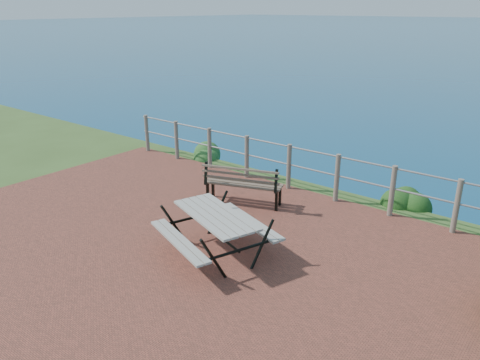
# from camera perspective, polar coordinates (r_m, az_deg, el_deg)

# --- Properties ---
(ground) EXTENTS (10.00, 7.00, 0.12)m
(ground) POSITION_cam_1_polar(r_m,az_deg,el_deg) (7.98, -7.39, -8.03)
(ground) COLOR brown
(ground) RESTS_ON ground
(safety_railing) EXTENTS (9.40, 0.10, 1.00)m
(safety_railing) POSITION_cam_1_polar(r_m,az_deg,el_deg) (10.16, 5.99, 1.92)
(safety_railing) COLOR #6B5B4C
(safety_railing) RESTS_ON ground
(picnic_table) EXTENTS (1.79, 1.37, 0.70)m
(picnic_table) POSITION_cam_1_polar(r_m,az_deg,el_deg) (7.48, -2.98, -6.04)
(picnic_table) COLOR gray
(picnic_table) RESTS_ON ground
(park_bench) EXTENTS (1.60, 0.89, 0.88)m
(park_bench) POSITION_cam_1_polar(r_m,az_deg,el_deg) (9.30, 0.44, 0.31)
(park_bench) COLOR brown
(park_bench) RESTS_ON ground
(shrub_lip_west) EXTENTS (0.75, 0.75, 0.49)m
(shrub_lip_west) POSITION_cam_1_polar(r_m,az_deg,el_deg) (12.59, -4.23, 2.90)
(shrub_lip_west) COLOR #225B25
(shrub_lip_west) RESTS_ON ground
(shrub_lip_east) EXTENTS (0.73, 0.73, 0.45)m
(shrub_lip_east) POSITION_cam_1_polar(r_m,az_deg,el_deg) (10.19, 20.08, -2.64)
(shrub_lip_east) COLOR #123D13
(shrub_lip_east) RESTS_ON ground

